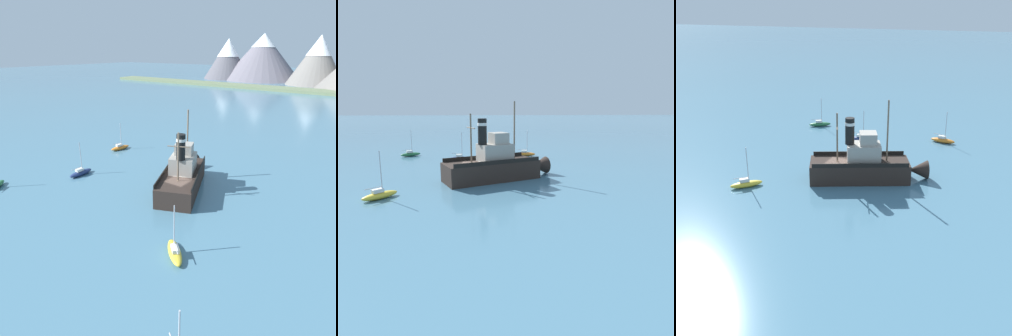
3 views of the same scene
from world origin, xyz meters
The scene contains 5 objects.
ground_plane centered at (0.00, 0.00, 0.00)m, with size 600.00×600.00×0.00m, color #477289.
old_tugboat centered at (-1.33, 2.97, 1.83)m, with size 8.82×14.56×9.90m.
sailboat_orange centered at (-19.72, 9.37, 0.43)m, with size 1.67×3.92×4.90m.
sailboat_yellow centered at (6.14, -9.19, 0.43)m, with size 3.51×3.42×4.90m.
sailboat_navy centered at (-15.61, -2.61, 0.43)m, with size 1.19×3.83×4.90m.
Camera 1 is at (18.95, -27.05, 17.19)m, focal length 32.00 mm.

